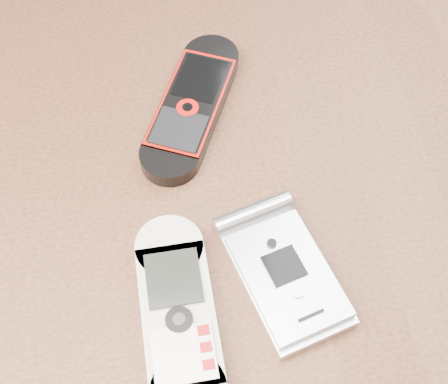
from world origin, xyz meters
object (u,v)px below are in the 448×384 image
(table, at_px, (218,263))
(motorola_razr, at_px, (285,274))
(nokia_white, at_px, (179,316))
(nokia_black_red, at_px, (192,105))

(table, xyz_separation_m, motorola_razr, (0.03, -0.07, 0.11))
(table, xyz_separation_m, nokia_white, (-0.04, -0.09, 0.11))
(nokia_white, distance_m, nokia_black_red, 0.17)
(table, bearing_deg, nokia_white, -114.09)
(nokia_black_red, bearing_deg, table, -59.45)
(nokia_white, height_order, motorola_razr, same)
(table, distance_m, nokia_black_red, 0.14)
(nokia_white, xyz_separation_m, nokia_black_red, (0.03, 0.17, -0.00))
(motorola_razr, bearing_deg, table, 102.02)
(motorola_razr, bearing_deg, nokia_black_red, 90.36)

